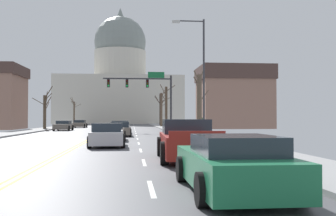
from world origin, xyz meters
name	(u,v)px	position (x,y,z in m)	size (l,w,h in m)	color
ground	(88,140)	(0.00, 0.00, 0.02)	(20.00, 180.00, 0.20)	#515156
signal_gantry	(147,88)	(4.77, 17.42, 5.00)	(7.91, 0.41, 6.74)	#28282D
street_lamp_right	(200,68)	(7.91, -0.13, 5.15)	(2.37, 0.24, 8.52)	#333338
capitol_building	(120,83)	(0.00, 77.98, 10.90)	(32.42, 18.48, 31.08)	beige
sedan_near_00	(120,127)	(1.91, 12.57, 0.59)	(2.11, 4.42, 1.27)	silver
sedan_near_01	(120,129)	(2.05, 6.60, 0.57)	(2.02, 4.41, 1.24)	#6B6056
sedan_near_02	(111,132)	(1.61, 0.24, 0.59)	(2.12, 4.24, 1.22)	#6B6056
sedan_near_03	(107,135)	(1.70, -5.71, 0.61)	(2.05, 4.24, 1.30)	silver
pickup_truck_near_04	(188,141)	(5.20, -12.83, 0.70)	(2.37, 5.38, 1.54)	maroon
sedan_near_05	(232,165)	(5.22, -19.50, 0.59)	(2.06, 4.57, 1.24)	#1E7247
sedan_oncoming_00	(63,126)	(-5.32, 21.82, 0.58)	(2.06, 4.31, 1.21)	#6B6056
sedan_oncoming_01	(80,124)	(-5.13, 35.53, 0.56)	(2.13, 4.34, 1.20)	#6B6056
flank_building_01	(234,97)	(18.25, 29.71, 4.65)	(10.45, 8.73, 9.17)	#8C6656
bare_tree_00	(199,104)	(8.33, 2.52, 2.70)	(1.27, 1.47, 5.35)	brown
bare_tree_01	(45,110)	(-8.18, 24.46, 2.56)	(2.40, 2.24, 5.61)	#4C3D2D
bare_tree_02	(162,108)	(8.06, 37.61, 3.12)	(1.66, 2.53, 6.06)	brown
bare_tree_03	(46,110)	(-8.89, 28.48, 2.60)	(1.17, 1.14, 4.90)	#4C3D2D
bare_tree_04	(166,106)	(8.29, 31.49, 3.33)	(2.37, 1.39, 6.47)	#4C3D2D
bare_tree_05	(74,112)	(-8.78, 54.97, 2.76)	(2.26, 2.40, 5.70)	brown
bare_tree_06	(160,108)	(8.35, 45.01, 3.34)	(2.42, 1.98, 5.90)	#423328
pedestrian_00	(201,124)	(8.91, 5.00, 1.07)	(0.35, 0.34, 1.68)	#33333D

